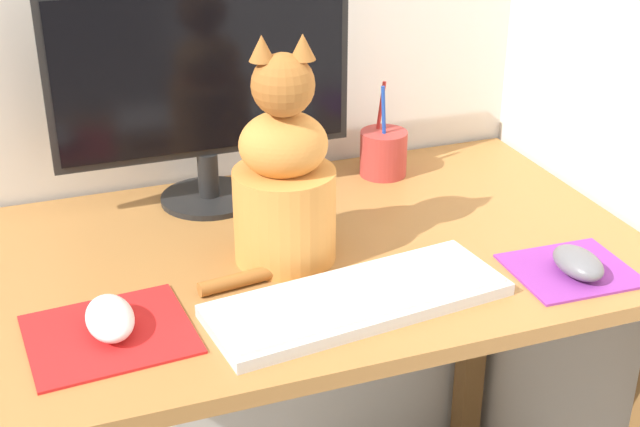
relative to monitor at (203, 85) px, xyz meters
The scene contains 9 objects.
desk 0.40m from the monitor, 86.06° to the right, with size 1.23×0.65×0.76m.
monitor is the anchor object (origin of this frame).
keyboard 0.47m from the monitor, 74.75° to the right, with size 0.44×0.20×0.02m.
mousepad_left 0.48m from the monitor, 121.49° to the right, with size 0.23×0.20×0.00m.
mousepad_right 0.66m from the monitor, 43.87° to the right, with size 0.18×0.16×0.00m.
computer_mouse_left 0.47m from the monitor, 121.42° to the right, with size 0.06×0.11×0.04m.
computer_mouse_right 0.66m from the monitor, 44.92° to the right, with size 0.06×0.10×0.04m.
cat 0.27m from the monitor, 76.45° to the right, with size 0.25×0.19×0.35m.
pen_cup 0.37m from the monitor, ahead, with size 0.09×0.09×0.17m.
Camera 1 is at (-0.32, -1.17, 1.42)m, focal length 50.00 mm.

